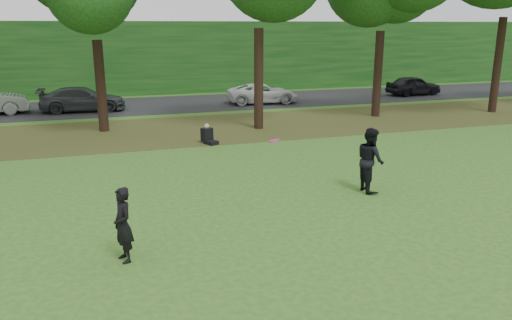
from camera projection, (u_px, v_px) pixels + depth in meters
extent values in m
plane|color=#295B1C|center=(259.00, 244.00, 11.20)|extent=(120.00, 120.00, 0.00)
cube|color=#3F3016|center=(172.00, 131.00, 23.14)|extent=(60.00, 7.00, 0.01)
cube|color=black|center=(152.00, 105.00, 30.49)|extent=(70.00, 7.00, 0.02)
cube|color=#124015|center=(141.00, 58.00, 35.35)|extent=(70.00, 3.00, 5.00)
imported|color=black|center=(123.00, 225.00, 10.21)|extent=(0.53, 0.67, 1.59)
imported|color=black|center=(370.00, 160.00, 14.55)|extent=(0.79, 0.98, 1.90)
imported|color=#3C3E43|center=(83.00, 99.00, 28.15)|extent=(4.76, 2.15, 1.35)
imported|color=silver|center=(263.00, 93.00, 31.01)|extent=(4.51, 2.31, 1.22)
imported|color=black|center=(413.00, 85.00, 34.65)|extent=(3.95, 1.77, 1.32)
cylinder|color=#F81490|center=(274.00, 141.00, 12.10)|extent=(0.35, 0.35, 0.12)
cube|color=black|center=(211.00, 142.00, 20.50)|extent=(0.58, 0.67, 0.16)
cube|color=black|center=(207.00, 135.00, 20.63)|extent=(0.52, 0.48, 0.56)
sphere|color=tan|center=(207.00, 126.00, 20.53)|extent=(0.22, 0.22, 0.22)
cylinder|color=black|center=(101.00, 86.00, 22.55)|extent=(0.44, 0.44, 4.12)
cylinder|color=black|center=(259.00, 79.00, 23.07)|extent=(0.44, 0.44, 4.62)
cylinder|color=black|center=(378.00, 74.00, 26.26)|extent=(0.44, 0.44, 4.45)
cylinder|color=black|center=(497.00, 66.00, 27.49)|extent=(0.44, 0.44, 5.17)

